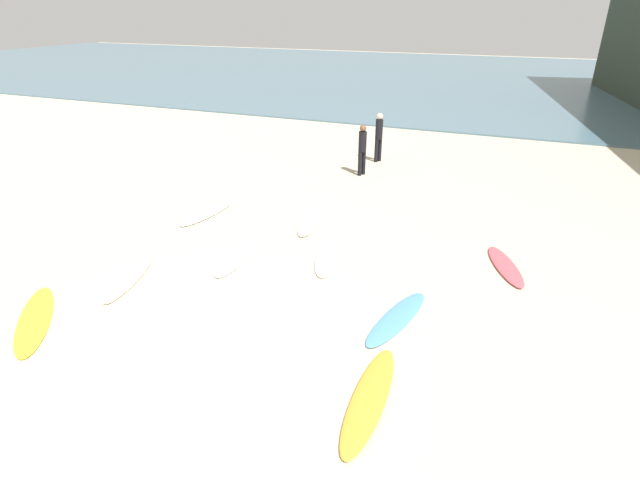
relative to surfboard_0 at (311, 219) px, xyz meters
The scene contains 13 objects.
ground_plane 6.27m from the surfboard_0, 85.20° to the right, with size 120.00×120.00×0.00m, color beige.
ocean_water 32.18m from the surfboard_0, 89.07° to the left, with size 120.00×40.00×0.08m, color slate.
surfboard_0 is the anchor object (origin of this frame).
surfboard_1 5.17m from the surfboard_0, 48.42° to the right, with size 0.53×2.24×0.08m, color #5496D5.
surfboard_2 2.32m from the surfboard_0, 57.79° to the right, with size 0.55×2.05×0.07m, color silver.
surfboard_3 5.34m from the surfboard_0, ahead, with size 0.48×2.03×0.09m, color #E0525C.
surfboard_4 2.97m from the surfboard_0, 106.28° to the right, with size 0.60×1.97×0.07m, color white.
surfboard_5 7.11m from the surfboard_0, 59.95° to the right, with size 0.53×2.51×0.09m, color gold.
surfboard_6 3.10m from the surfboard_0, 167.40° to the right, with size 0.54×2.24×0.08m, color white.
surfboard_7 7.23m from the surfboard_0, 115.31° to the right, with size 0.59×2.53×0.07m, color yellow.
surfboard_8 5.18m from the surfboard_0, 119.14° to the right, with size 0.49×2.26×0.08m, color #F0DFC3.
beachgoer_near 4.64m from the surfboard_0, 89.40° to the left, with size 0.37×0.37×1.80m.
beachgoer_mid 6.46m from the surfboard_0, 88.87° to the left, with size 0.38×0.38×1.87m.
Camera 1 is at (4.50, -5.61, 5.57)m, focal length 27.69 mm.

